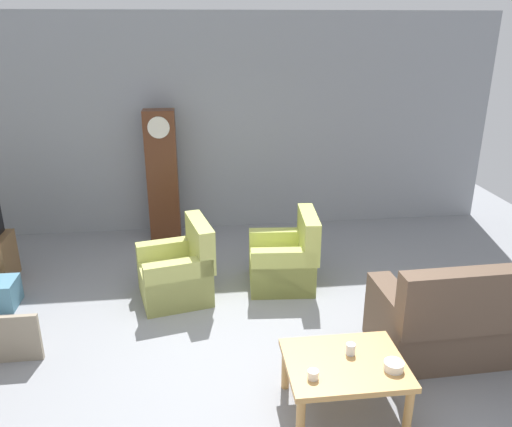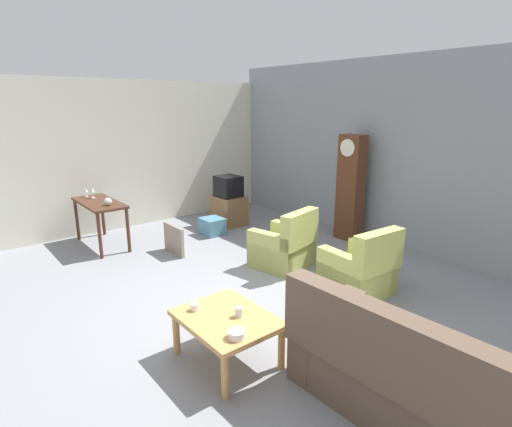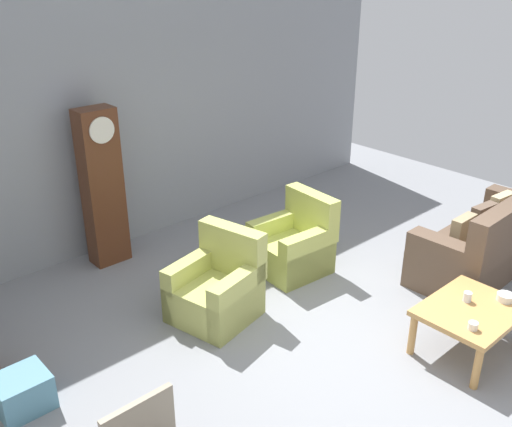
{
  "view_description": "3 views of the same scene",
  "coord_description": "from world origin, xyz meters",
  "px_view_note": "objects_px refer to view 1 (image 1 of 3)",
  "views": [
    {
      "loc": [
        -0.35,
        -3.97,
        3.02
      ],
      "look_at": [
        0.28,
        1.18,
        1.07
      ],
      "focal_mm": 35.55,
      "sensor_mm": 36.0,
      "label": 1
    },
    {
      "loc": [
        3.64,
        -2.67,
        2.44
      ],
      "look_at": [
        -0.36,
        0.6,
        1.03
      ],
      "focal_mm": 28.51,
      "sensor_mm": 36.0,
      "label": 2
    },
    {
      "loc": [
        -3.7,
        -2.65,
        3.44
      ],
      "look_at": [
        -0.23,
        1.19,
        1.11
      ],
      "focal_mm": 40.18,
      "sensor_mm": 36.0,
      "label": 3
    }
  ],
  "objects_px": {
    "coffee_table_wood": "(345,369)",
    "cup_white_porcelain": "(313,375)",
    "armchair_olive_near": "(178,273)",
    "couch_floral": "(486,318)",
    "bowl_white_stacked": "(394,366)",
    "framed_picture_leaning": "(7,339)",
    "armchair_olive_far": "(285,261)",
    "grandfather_clock": "(163,176)",
    "cup_blue_rimmed": "(351,349)"
  },
  "relations": [
    {
      "from": "framed_picture_leaning",
      "to": "cup_white_porcelain",
      "type": "relative_size",
      "value": 7.03
    },
    {
      "from": "cup_white_porcelain",
      "to": "couch_floral",
      "type": "bearing_deg",
      "value": 23.33
    },
    {
      "from": "couch_floral",
      "to": "cup_white_porcelain",
      "type": "xyz_separation_m",
      "value": [
        -1.9,
        -0.82,
        0.15
      ]
    },
    {
      "from": "framed_picture_leaning",
      "to": "cup_blue_rimmed",
      "type": "distance_m",
      "value": 3.17
    },
    {
      "from": "framed_picture_leaning",
      "to": "cup_white_porcelain",
      "type": "bearing_deg",
      "value": -23.87
    },
    {
      "from": "framed_picture_leaning",
      "to": "coffee_table_wood",
      "type": "bearing_deg",
      "value": -18.76
    },
    {
      "from": "armchair_olive_near",
      "to": "coffee_table_wood",
      "type": "xyz_separation_m",
      "value": [
        1.38,
        -2.04,
        0.1
      ]
    },
    {
      "from": "bowl_white_stacked",
      "to": "grandfather_clock",
      "type": "bearing_deg",
      "value": 116.1
    },
    {
      "from": "armchair_olive_near",
      "to": "cup_blue_rimmed",
      "type": "bearing_deg",
      "value": -53.31
    },
    {
      "from": "cup_white_porcelain",
      "to": "armchair_olive_far",
      "type": "bearing_deg",
      "value": 85.05
    },
    {
      "from": "armchair_olive_near",
      "to": "framed_picture_leaning",
      "type": "relative_size",
      "value": 1.56
    },
    {
      "from": "cup_blue_rimmed",
      "to": "armchair_olive_near",
      "type": "bearing_deg",
      "value": 126.69
    },
    {
      "from": "grandfather_clock",
      "to": "armchair_olive_far",
      "type": "bearing_deg",
      "value": -47.76
    },
    {
      "from": "armchair_olive_far",
      "to": "bowl_white_stacked",
      "type": "distance_m",
      "value": 2.39
    },
    {
      "from": "coffee_table_wood",
      "to": "bowl_white_stacked",
      "type": "distance_m",
      "value": 0.39
    },
    {
      "from": "cup_blue_rimmed",
      "to": "cup_white_porcelain",
      "type": "bearing_deg",
      "value": -144.84
    },
    {
      "from": "armchair_olive_near",
      "to": "framed_picture_leaning",
      "type": "height_order",
      "value": "armchair_olive_near"
    },
    {
      "from": "coffee_table_wood",
      "to": "framed_picture_leaning",
      "type": "height_order",
      "value": "framed_picture_leaning"
    },
    {
      "from": "grandfather_clock",
      "to": "bowl_white_stacked",
      "type": "height_order",
      "value": "grandfather_clock"
    },
    {
      "from": "cup_white_porcelain",
      "to": "bowl_white_stacked",
      "type": "bearing_deg",
      "value": 2.54
    },
    {
      "from": "cup_white_porcelain",
      "to": "cup_blue_rimmed",
      "type": "relative_size",
      "value": 0.9
    },
    {
      "from": "couch_floral",
      "to": "armchair_olive_far",
      "type": "bearing_deg",
      "value": 137.6
    },
    {
      "from": "armchair_olive_near",
      "to": "cup_white_porcelain",
      "type": "xyz_separation_m",
      "value": [
        1.08,
        -2.21,
        0.2
      ]
    },
    {
      "from": "bowl_white_stacked",
      "to": "armchair_olive_near",
      "type": "bearing_deg",
      "value": 128.4
    },
    {
      "from": "cup_blue_rimmed",
      "to": "bowl_white_stacked",
      "type": "bearing_deg",
      "value": -40.06
    },
    {
      "from": "couch_floral",
      "to": "bowl_white_stacked",
      "type": "height_order",
      "value": "couch_floral"
    },
    {
      "from": "bowl_white_stacked",
      "to": "armchair_olive_far",
      "type": "bearing_deg",
      "value": 100.79
    },
    {
      "from": "armchair_olive_far",
      "to": "coffee_table_wood",
      "type": "height_order",
      "value": "armchair_olive_far"
    },
    {
      "from": "coffee_table_wood",
      "to": "cup_white_porcelain",
      "type": "xyz_separation_m",
      "value": [
        -0.3,
        -0.17,
        0.1
      ]
    },
    {
      "from": "bowl_white_stacked",
      "to": "cup_white_porcelain",
      "type": "bearing_deg",
      "value": -177.46
    },
    {
      "from": "armchair_olive_far",
      "to": "cup_white_porcelain",
      "type": "relative_size",
      "value": 10.77
    },
    {
      "from": "armchair_olive_near",
      "to": "cup_white_porcelain",
      "type": "height_order",
      "value": "armchair_olive_near"
    },
    {
      "from": "armchair_olive_near",
      "to": "grandfather_clock",
      "type": "xyz_separation_m",
      "value": [
        -0.23,
        1.83,
        0.65
      ]
    },
    {
      "from": "grandfather_clock",
      "to": "couch_floral",
      "type": "bearing_deg",
      "value": -45.06
    },
    {
      "from": "armchair_olive_far",
      "to": "grandfather_clock",
      "type": "xyz_separation_m",
      "value": [
        -1.52,
        1.67,
        0.65
      ]
    },
    {
      "from": "armchair_olive_near",
      "to": "couch_floral",
      "type": "bearing_deg",
      "value": -25.04
    },
    {
      "from": "couch_floral",
      "to": "bowl_white_stacked",
      "type": "bearing_deg",
      "value": -147.67
    },
    {
      "from": "couch_floral",
      "to": "coffee_table_wood",
      "type": "height_order",
      "value": "couch_floral"
    },
    {
      "from": "cup_blue_rimmed",
      "to": "grandfather_clock",
      "type": "bearing_deg",
      "value": 114.06
    },
    {
      "from": "framed_picture_leaning",
      "to": "cup_white_porcelain",
      "type": "xyz_separation_m",
      "value": [
        2.65,
        -1.17,
        0.26
      ]
    },
    {
      "from": "framed_picture_leaning",
      "to": "cup_white_porcelain",
      "type": "distance_m",
      "value": 2.91
    },
    {
      "from": "framed_picture_leaning",
      "to": "cup_white_porcelain",
      "type": "height_order",
      "value": "cup_white_porcelain"
    },
    {
      "from": "cup_blue_rimmed",
      "to": "couch_floral",
      "type": "bearing_deg",
      "value": 20.03
    },
    {
      "from": "armchair_olive_far",
      "to": "cup_white_porcelain",
      "type": "height_order",
      "value": "armchair_olive_far"
    },
    {
      "from": "cup_white_porcelain",
      "to": "bowl_white_stacked",
      "type": "xyz_separation_m",
      "value": [
        0.65,
        0.03,
        -0.0
      ]
    },
    {
      "from": "armchair_olive_far",
      "to": "bowl_white_stacked",
      "type": "relative_size",
      "value": 5.88
    },
    {
      "from": "couch_floral",
      "to": "cup_blue_rimmed",
      "type": "distance_m",
      "value": 1.64
    },
    {
      "from": "cup_white_porcelain",
      "to": "armchair_olive_near",
      "type": "bearing_deg",
      "value": 116.01
    },
    {
      "from": "framed_picture_leaning",
      "to": "bowl_white_stacked",
      "type": "distance_m",
      "value": 3.51
    },
    {
      "from": "framed_picture_leaning",
      "to": "armchair_olive_near",
      "type": "bearing_deg",
      "value": 33.49
    }
  ]
}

